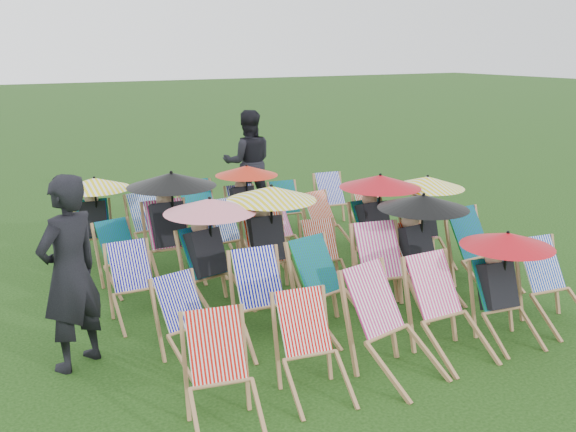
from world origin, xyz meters
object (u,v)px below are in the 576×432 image
deckchair_0 (223,377)px  deckchair_29 (336,201)px  person_left (70,273)px  person_rear (248,162)px  deckchair_5 (556,285)px

deckchair_0 → deckchair_29: 6.27m
deckchair_0 → person_left: 1.93m
deckchair_29 → person_left: bearing=-141.7°
deckchair_0 → deckchair_29: size_ratio=1.05×
deckchair_0 → person_rear: bearing=73.3°
deckchair_29 → person_left: size_ratio=0.46×
deckchair_5 → person_rear: (-0.83, 6.10, 0.50)m
deckchair_29 → deckchair_0: bearing=-124.5°
deckchair_29 → person_left: 5.86m
person_rear → deckchair_29: bearing=142.1°
deckchair_29 → person_rear: (-0.96, 1.48, 0.52)m
deckchair_0 → deckchair_5: deckchair_5 is taller
deckchair_5 → deckchair_29: deckchair_5 is taller
deckchair_5 → person_rear: 6.18m
deckchair_0 → person_rear: person_rear is taller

